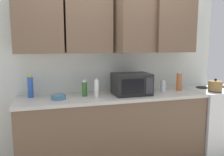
{
  "coord_description": "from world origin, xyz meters",
  "views": [
    {
      "loc": [
        -0.82,
        -3.14,
        1.56
      ],
      "look_at": [
        -0.01,
        -0.25,
        1.12
      ],
      "focal_mm": 36.92,
      "sensor_mm": 36.0,
      "label": 1
    }
  ],
  "objects_px": {
    "bottle_white_jar": "(97,89)",
    "bottle_spice_jar": "(179,82)",
    "bottle_clear_tall": "(163,86)",
    "bowl_ceramic_small": "(59,97)",
    "microwave": "(132,84)",
    "bottle_blue_cleaner": "(30,87)",
    "kettle": "(215,86)",
    "stove_range": "(216,118)",
    "bottle_green_oil": "(85,89)"
  },
  "relations": [
    {
      "from": "microwave",
      "to": "bowl_ceramic_small",
      "type": "height_order",
      "value": "microwave"
    },
    {
      "from": "microwave",
      "to": "bottle_green_oil",
      "type": "xyz_separation_m",
      "value": [
        -0.62,
        0.06,
        -0.04
      ]
    },
    {
      "from": "microwave",
      "to": "kettle",
      "type": "bearing_deg",
      "value": -6.56
    },
    {
      "from": "stove_range",
      "to": "bottle_spice_jar",
      "type": "relative_size",
      "value": 3.44
    },
    {
      "from": "stove_range",
      "to": "bottle_blue_cleaner",
      "type": "height_order",
      "value": "bottle_blue_cleaner"
    },
    {
      "from": "microwave",
      "to": "bottle_blue_cleaner",
      "type": "distance_m",
      "value": 1.29
    },
    {
      "from": "bottle_clear_tall",
      "to": "bowl_ceramic_small",
      "type": "bearing_deg",
      "value": -177.81
    },
    {
      "from": "microwave",
      "to": "bottle_clear_tall",
      "type": "distance_m",
      "value": 0.48
    },
    {
      "from": "stove_range",
      "to": "microwave",
      "type": "distance_m",
      "value": 1.49
    },
    {
      "from": "bottle_blue_cleaner",
      "to": "bowl_ceramic_small",
      "type": "relative_size",
      "value": 1.61
    },
    {
      "from": "bottle_blue_cleaner",
      "to": "bottle_white_jar",
      "type": "bearing_deg",
      "value": -18.25
    },
    {
      "from": "bottle_green_oil",
      "to": "bottle_white_jar",
      "type": "bearing_deg",
      "value": -49.23
    },
    {
      "from": "bottle_blue_cleaner",
      "to": "kettle",
      "type": "bearing_deg",
      "value": -7.12
    },
    {
      "from": "bottle_clear_tall",
      "to": "bottle_spice_jar",
      "type": "relative_size",
      "value": 0.62
    },
    {
      "from": "bottle_spice_jar",
      "to": "stove_range",
      "type": "bearing_deg",
      "value": -4.92
    },
    {
      "from": "bowl_ceramic_small",
      "to": "stove_range",
      "type": "bearing_deg",
      "value": 0.7
    },
    {
      "from": "microwave",
      "to": "bottle_green_oil",
      "type": "height_order",
      "value": "microwave"
    },
    {
      "from": "bowl_ceramic_small",
      "to": "kettle",
      "type": "bearing_deg",
      "value": -2.97
    },
    {
      "from": "kettle",
      "to": "bottle_blue_cleaner",
      "type": "xyz_separation_m",
      "value": [
        -2.48,
        0.31,
        0.05
      ]
    },
    {
      "from": "bottle_blue_cleaner",
      "to": "bottle_green_oil",
      "type": "relative_size",
      "value": 1.34
    },
    {
      "from": "bottle_white_jar",
      "to": "bowl_ceramic_small",
      "type": "relative_size",
      "value": 1.38
    },
    {
      "from": "bottle_green_oil",
      "to": "bottle_blue_cleaner",
      "type": "bearing_deg",
      "value": 170.24
    },
    {
      "from": "kettle",
      "to": "bottle_blue_cleaner",
      "type": "relative_size",
      "value": 0.67
    },
    {
      "from": "stove_range",
      "to": "bowl_ceramic_small",
      "type": "height_order",
      "value": "bowl_ceramic_small"
    },
    {
      "from": "microwave",
      "to": "bottle_blue_cleaner",
      "type": "xyz_separation_m",
      "value": [
        -1.28,
        0.17,
        -0.0
      ]
    },
    {
      "from": "bottle_clear_tall",
      "to": "bowl_ceramic_small",
      "type": "height_order",
      "value": "bottle_clear_tall"
    },
    {
      "from": "bottle_spice_jar",
      "to": "bottle_blue_cleaner",
      "type": "bearing_deg",
      "value": 176.72
    },
    {
      "from": "bottle_blue_cleaner",
      "to": "bottle_spice_jar",
      "type": "distance_m",
      "value": 2.03
    },
    {
      "from": "microwave",
      "to": "bottle_clear_tall",
      "type": "xyz_separation_m",
      "value": [
        0.48,
        0.03,
        -0.06
      ]
    },
    {
      "from": "microwave",
      "to": "bottle_white_jar",
      "type": "relative_size",
      "value": 1.98
    },
    {
      "from": "bottle_blue_cleaner",
      "to": "bottle_green_oil",
      "type": "height_order",
      "value": "bottle_blue_cleaner"
    },
    {
      "from": "microwave",
      "to": "bottle_blue_cleaner",
      "type": "height_order",
      "value": "bottle_blue_cleaner"
    },
    {
      "from": "bottle_clear_tall",
      "to": "bottle_spice_jar",
      "type": "height_order",
      "value": "bottle_spice_jar"
    },
    {
      "from": "stove_range",
      "to": "bottle_spice_jar",
      "type": "distance_m",
      "value": 0.85
    },
    {
      "from": "microwave",
      "to": "bowl_ceramic_small",
      "type": "xyz_separation_m",
      "value": [
        -0.95,
        -0.03,
        -0.11
      ]
    },
    {
      "from": "kettle",
      "to": "stove_range",
      "type": "bearing_deg",
      "value": 39.47
    },
    {
      "from": "bottle_spice_jar",
      "to": "kettle",
      "type": "bearing_deg",
      "value": -22.96
    },
    {
      "from": "stove_range",
      "to": "bottle_green_oil",
      "type": "xyz_separation_m",
      "value": [
        -1.99,
        0.06,
        0.55
      ]
    },
    {
      "from": "bottle_clear_tall",
      "to": "bottle_white_jar",
      "type": "bearing_deg",
      "value": -173.2
    },
    {
      "from": "bottle_clear_tall",
      "to": "bottle_green_oil",
      "type": "bearing_deg",
      "value": 178.43
    },
    {
      "from": "stove_range",
      "to": "bottle_spice_jar",
      "type": "height_order",
      "value": "bottle_spice_jar"
    },
    {
      "from": "bottle_white_jar",
      "to": "bottle_green_oil",
      "type": "relative_size",
      "value": 1.15
    },
    {
      "from": "bottle_white_jar",
      "to": "bottle_spice_jar",
      "type": "bearing_deg",
      "value": 6.6
    },
    {
      "from": "bowl_ceramic_small",
      "to": "bottle_green_oil",
      "type": "bearing_deg",
      "value": 14.34
    },
    {
      "from": "bottle_green_oil",
      "to": "bottle_spice_jar",
      "type": "distance_m",
      "value": 1.36
    },
    {
      "from": "bottle_clear_tall",
      "to": "bottle_blue_cleaner",
      "type": "bearing_deg",
      "value": 175.32
    },
    {
      "from": "microwave",
      "to": "bottle_green_oil",
      "type": "bearing_deg",
      "value": 174.66
    },
    {
      "from": "kettle",
      "to": "bottle_spice_jar",
      "type": "relative_size",
      "value": 0.71
    },
    {
      "from": "kettle",
      "to": "bottle_white_jar",
      "type": "height_order",
      "value": "bottle_white_jar"
    },
    {
      "from": "stove_range",
      "to": "bottle_clear_tall",
      "type": "xyz_separation_m",
      "value": [
        -0.9,
        0.03,
        0.53
      ]
    }
  ]
}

